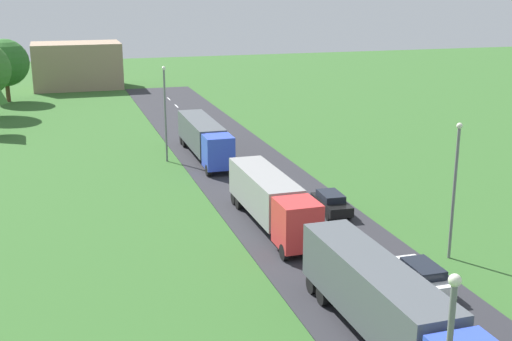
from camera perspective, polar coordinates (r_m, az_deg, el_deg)
road at (r=42.81m, az=6.10°, el=-6.52°), size 10.00×140.00×0.06m
lane_marking_centre at (r=40.96m, az=7.29°, el=-7.56°), size 0.16×124.29×0.01m
truck_lead at (r=31.33m, az=11.02°, el=-11.10°), size 2.71×14.34×3.64m
truck_second at (r=45.33m, az=1.29°, el=-2.42°), size 2.59×12.55×3.43m
truck_third at (r=63.81m, az=-4.44°, el=2.86°), size 2.57×13.95×3.41m
car_second at (r=37.84m, az=13.85°, el=-8.64°), size 1.85×4.50×1.50m
car_third at (r=48.69m, az=6.42°, el=-2.74°), size 1.92×4.31×1.49m
lamppost_second at (r=41.23m, az=16.54°, el=-1.14°), size 0.36×0.36×8.38m
lamppost_third at (r=62.40m, az=-7.73°, el=5.16°), size 0.36×0.36×8.88m
tree_birch at (r=100.65m, az=-20.56°, el=8.58°), size 6.57×6.57×8.77m
distant_building at (r=111.16m, az=-14.97°, el=8.63°), size 13.56×8.83×7.13m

